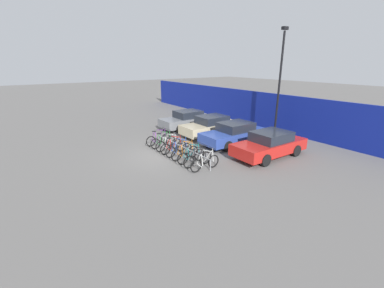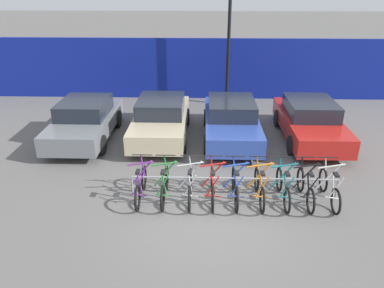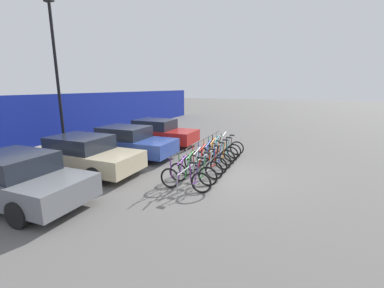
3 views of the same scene
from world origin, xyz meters
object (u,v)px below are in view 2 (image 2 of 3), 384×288
bicycle_blue (235,187)px  lamp_post (230,13)px  bicycle_red (212,187)px  bicycle_green (165,186)px  bicycle_teal (283,188)px  car_blue (231,120)px  bicycle_white (329,189)px  car_beige (161,118)px  bike_rack (234,180)px  bicycle_silver (190,186)px  bicycle_black (306,188)px  car_grey (85,120)px  car_red (310,121)px  bicycle_orange (259,187)px  bicycle_purple (141,186)px

bicycle_blue → lamp_post: bearing=84.6°
bicycle_red → bicycle_green: bearing=-179.0°
bicycle_teal → car_blue: (-1.07, 4.05, 0.31)m
bicycle_white → car_beige: 6.28m
bike_rack → bicycle_silver: bicycle_silver is taller
bicycle_silver → car_blue: (1.29, 4.05, 0.31)m
bicycle_blue → bicycle_white: bearing=-3.9°
lamp_post → car_blue: bearing=-90.8°
bicycle_black → car_beige: bearing=137.8°
bicycle_blue → car_grey: car_grey is taller
car_grey → bicycle_blue: bearing=-38.0°
bicycle_silver → car_red: bearing=46.8°
bicycle_green → bicycle_white: (4.19, 0.00, 0.00)m
bicycle_blue → car_red: size_ratio=0.39×
bicycle_blue → bicycle_orange: 0.62m
bicycle_green → bicycle_red: size_ratio=1.00×
bicycle_white → car_blue: size_ratio=0.39×
car_grey → car_blue: (5.11, 0.18, 0.00)m
bicycle_blue → car_grey: 6.30m
car_red → lamp_post: (-2.68, 3.90, 3.25)m
bicycle_blue → car_beige: car_beige is taller
bicycle_silver → bike_rack: bearing=8.9°
bicycle_orange → car_grey: size_ratio=0.41×
bicycle_black → car_blue: (-1.63, 4.05, 0.31)m
bicycle_purple → car_beige: car_beige is taller
bicycle_purple → bicycle_silver: same height
bicycle_purple → lamp_post: (2.62, 7.97, 3.56)m
bicycle_black → car_red: size_ratio=0.39×
bicycle_orange → car_grey: bearing=141.6°
bicycle_orange → lamp_post: bearing=89.3°
bicycle_green → car_grey: size_ratio=0.41×
bicycle_purple → car_grey: car_grey is taller
bicycle_purple → bicycle_white: 4.80m
bike_rack → bicycle_orange: 0.66m
bicycle_white → car_grey: car_grey is taller
bicycle_green → car_beige: bearing=101.2°
bicycle_purple → car_red: car_red is taller
bicycle_white → bicycle_black: bearing=-179.5°
bicycle_black → bicycle_white: size_ratio=1.00×
bicycle_orange → lamp_post: 8.74m
bicycle_white → car_grey: 8.31m
bicycle_red → car_red: size_ratio=0.39×
bicycle_silver → bicycle_blue: same height
bicycle_orange → bicycle_white: (1.76, 0.00, 0.00)m
bicycle_orange → bicycle_black: 1.16m
bike_rack → car_red: car_red is taller
bicycle_purple → bicycle_silver: size_ratio=1.00×
car_blue → bicycle_purple: bearing=-122.4°
bicycle_red → bicycle_white: same height
bicycle_red → bicycle_teal: 1.80m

